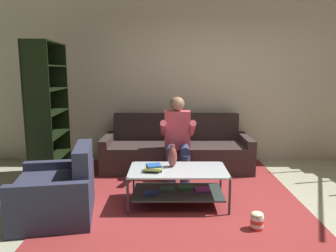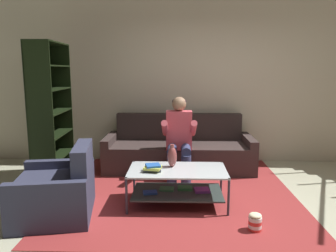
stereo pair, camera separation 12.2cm
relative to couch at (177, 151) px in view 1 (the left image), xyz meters
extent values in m
plane|color=#B9BA9D|center=(0.49, -1.91, -0.29)|extent=(16.80, 16.80, 0.00)
cube|color=beige|center=(0.49, 0.55, 1.16)|extent=(8.40, 0.12, 2.90)
cube|color=#362A28|center=(0.00, -0.05, -0.07)|extent=(2.11, 0.87, 0.43)
cube|color=#2E2322|center=(0.00, 0.29, 0.36)|extent=(2.11, 0.18, 0.44)
cube|color=#362A28|center=(-1.12, -0.05, -0.01)|extent=(0.13, 0.87, 0.55)
cube|color=#362A28|center=(1.12, -0.05, -0.01)|extent=(0.13, 0.87, 0.55)
cylinder|color=navy|center=(-0.10, -0.80, -0.07)|extent=(0.14, 0.14, 0.43)
cylinder|color=navy|center=(0.10, -0.80, -0.07)|extent=(0.14, 0.14, 0.43)
cylinder|color=navy|center=(-0.10, -0.62, 0.18)|extent=(0.14, 0.42, 0.14)
cylinder|color=navy|center=(0.10, -0.62, 0.18)|extent=(0.14, 0.42, 0.14)
cube|color=#C44953|center=(0.00, -0.41, 0.43)|extent=(0.38, 0.22, 0.58)
cylinder|color=#C44953|center=(-0.20, -0.59, 0.49)|extent=(0.09, 0.49, 0.31)
cylinder|color=#C44953|center=(0.20, -0.59, 0.49)|extent=(0.09, 0.49, 0.31)
sphere|color=#936D52|center=(0.00, -0.41, 0.82)|extent=(0.21, 0.21, 0.21)
ellipsoid|color=black|center=(0.00, -0.39, 0.85)|extent=(0.21, 0.21, 0.13)
cube|color=silver|center=(-0.02, -1.46, 0.14)|extent=(1.16, 0.66, 0.02)
cube|color=#2F3D3A|center=(-0.02, -1.46, -0.14)|extent=(1.07, 0.61, 0.02)
cylinder|color=#31333D|center=(-0.59, -1.78, -0.07)|extent=(0.03, 0.03, 0.44)
cylinder|color=#31333D|center=(0.55, -1.78, -0.07)|extent=(0.03, 0.03, 0.44)
cylinder|color=#31333D|center=(-0.59, -1.15, -0.07)|extent=(0.03, 0.03, 0.44)
cylinder|color=#31333D|center=(0.55, -1.15, -0.07)|extent=(0.03, 0.03, 0.44)
cube|color=#2853B5|center=(-0.34, -1.54, -0.12)|extent=(0.18, 0.15, 0.02)
cube|color=#36844F|center=(-0.15, -1.41, -0.12)|extent=(0.18, 0.15, 0.02)
cube|color=#328746|center=(0.07, -1.39, -0.11)|extent=(0.18, 0.13, 0.03)
cube|color=purple|center=(0.28, -1.45, -0.11)|extent=(0.19, 0.18, 0.03)
cube|color=maroon|center=(-0.01, -0.86, -0.29)|extent=(3.00, 3.41, 0.01)
cube|color=#965259|center=(-0.01, -0.86, -0.28)|extent=(1.65, 1.88, 0.00)
ellipsoid|color=brown|center=(-0.09, -1.36, 0.27)|extent=(0.11, 0.11, 0.25)
cylinder|color=brown|center=(-0.09, -1.36, 0.40)|extent=(0.05, 0.05, 0.06)
cube|color=#2B2E32|center=(-0.32, -1.55, 0.16)|extent=(0.21, 0.14, 0.03)
cube|color=#B6BC48|center=(-0.31, -1.55, 0.19)|extent=(0.22, 0.21, 0.03)
cube|color=#2456AC|center=(-0.31, -1.54, 0.22)|extent=(0.20, 0.19, 0.02)
cube|color=black|center=(-1.86, -0.95, 0.71)|extent=(0.36, 0.04, 2.00)
cube|color=black|center=(-1.90, -0.04, 0.71)|extent=(0.36, 0.04, 2.00)
cube|color=black|center=(-2.05, -0.50, 0.71)|extent=(0.06, 0.94, 2.00)
cube|color=black|center=(-1.88, -0.49, -0.28)|extent=(0.40, 0.91, 0.02)
cube|color=black|center=(-1.88, -0.49, 0.04)|extent=(0.40, 0.91, 0.02)
cube|color=black|center=(-1.88, -0.49, 0.38)|extent=(0.40, 0.91, 0.02)
cube|color=black|center=(-1.88, -0.49, 0.71)|extent=(0.40, 0.91, 0.02)
cube|color=black|center=(-1.88, -0.49, 1.04)|extent=(0.40, 0.91, 0.02)
cube|color=black|center=(-1.88, -0.49, 1.38)|extent=(0.40, 0.91, 0.02)
cube|color=black|center=(-1.88, -0.49, 1.70)|extent=(0.40, 0.91, 0.02)
cube|color=gold|center=(-1.84, -0.91, -0.15)|extent=(0.27, 0.05, 0.24)
cube|color=gold|center=(-1.85, -0.87, -0.18)|extent=(0.29, 0.06, 0.19)
cube|color=orange|center=(-1.84, -0.82, -0.13)|extent=(0.26, 0.05, 0.28)
cube|color=gold|center=(-1.84, -0.77, -0.18)|extent=(0.25, 0.06, 0.18)
cube|color=#A9B23B|center=(-1.87, -0.73, -0.14)|extent=(0.31, 0.05, 0.26)
cube|color=#3759B3|center=(-1.86, -0.67, -0.16)|extent=(0.28, 0.06, 0.22)
cube|color=#303349|center=(-1.39, -1.82, -0.08)|extent=(0.91, 0.83, 0.43)
cube|color=#303349|center=(-1.07, -1.76, 0.32)|extent=(0.28, 0.72, 0.37)
cube|color=#303349|center=(-1.46, -1.41, -0.03)|extent=(0.81, 0.24, 0.53)
cube|color=#303349|center=(-1.32, -2.22, -0.03)|extent=(0.81, 0.24, 0.53)
cylinder|color=red|center=(0.77, -2.11, -0.27)|extent=(0.13, 0.13, 0.04)
cylinder|color=white|center=(0.77, -2.11, -0.23)|extent=(0.13, 0.13, 0.04)
cylinder|color=red|center=(0.77, -2.11, -0.20)|extent=(0.13, 0.13, 0.04)
cylinder|color=white|center=(0.77, -2.11, -0.16)|extent=(0.13, 0.13, 0.04)
ellipsoid|color=beige|center=(0.77, -2.11, -0.12)|extent=(0.13, 0.13, 0.05)
camera|label=1|loc=(-0.14, -5.22, 1.32)|focal=35.00mm
camera|label=2|loc=(-0.02, -5.22, 1.32)|focal=35.00mm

